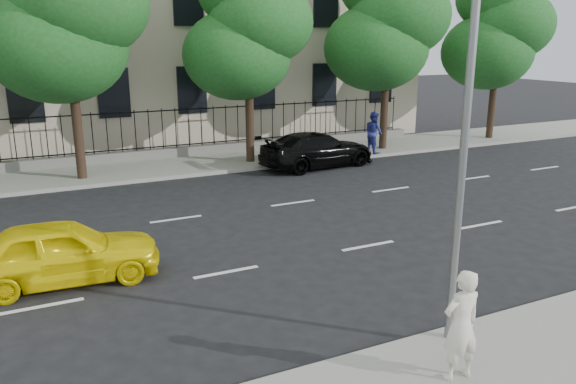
% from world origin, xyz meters
% --- Properties ---
extents(ground, '(120.00, 120.00, 0.00)m').
position_xyz_m(ground, '(0.00, 0.00, 0.00)').
color(ground, black).
rests_on(ground, ground).
extents(far_sidewalk, '(60.00, 4.00, 0.15)m').
position_xyz_m(far_sidewalk, '(0.00, 14.00, 0.07)').
color(far_sidewalk, gray).
rests_on(far_sidewalk, ground).
extents(lane_markings, '(49.60, 4.62, 0.01)m').
position_xyz_m(lane_markings, '(0.00, 4.75, 0.01)').
color(lane_markings, silver).
rests_on(lane_markings, ground).
extents(iron_fence, '(30.00, 0.50, 2.20)m').
position_xyz_m(iron_fence, '(0.00, 15.70, 0.65)').
color(iron_fence, slate).
rests_on(iron_fence, far_sidewalk).
extents(street_light, '(0.25, 3.32, 8.05)m').
position_xyz_m(street_light, '(2.50, -1.77, 5.15)').
color(street_light, slate).
rests_on(street_light, near_sidewalk).
extents(tree_c, '(5.89, 5.50, 9.80)m').
position_xyz_m(tree_c, '(-1.96, 13.36, 6.41)').
color(tree_c, '#382619').
rests_on(tree_c, far_sidewalk).
extents(tree_d, '(5.34, 4.94, 8.84)m').
position_xyz_m(tree_d, '(5.04, 13.36, 5.84)').
color(tree_d, '#382619').
rests_on(tree_d, far_sidewalk).
extents(tree_e, '(5.71, 5.31, 9.46)m').
position_xyz_m(tree_e, '(12.04, 13.36, 6.20)').
color(tree_e, '#382619').
rests_on(tree_e, far_sidewalk).
extents(tree_f, '(5.52, 5.12, 9.01)m').
position_xyz_m(tree_f, '(19.04, 13.36, 5.88)').
color(tree_f, '#382619').
rests_on(tree_f, far_sidewalk).
extents(yellow_taxi, '(4.36, 2.00, 1.45)m').
position_xyz_m(yellow_taxi, '(-3.48, 3.61, 0.73)').
color(yellow_taxi, '#FFE507').
rests_on(yellow_taxi, ground).
extents(black_sedan, '(5.40, 2.69, 1.51)m').
position_xyz_m(black_sedan, '(7.40, 11.50, 0.75)').
color(black_sedan, black).
rests_on(black_sedan, ground).
extents(woman_near, '(0.68, 0.46, 1.82)m').
position_xyz_m(woman_near, '(1.76, -3.34, 1.06)').
color(woman_near, silver).
rests_on(woman_near, near_sidewalk).
extents(pedestrian_far, '(0.80, 0.99, 1.93)m').
position_xyz_m(pedestrian_far, '(10.88, 12.40, 1.12)').
color(pedestrian_far, navy).
rests_on(pedestrian_far, far_sidewalk).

